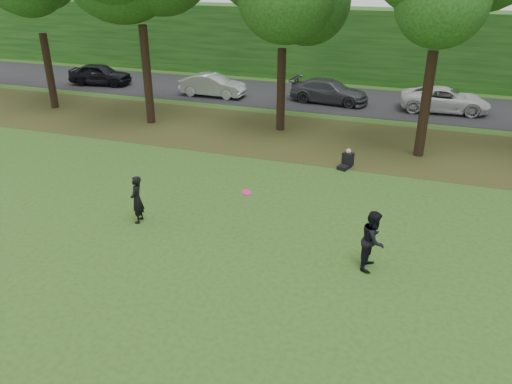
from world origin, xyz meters
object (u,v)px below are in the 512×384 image
at_px(player_right, 373,240).
at_px(seated_person, 347,161).
at_px(frisbee, 247,192).
at_px(player_left, 137,199).

bearing_deg(player_right, seated_person, 20.89).
bearing_deg(seated_person, frisbee, -83.86).
xyz_separation_m(player_left, seated_person, (5.80, 7.13, -0.52)).
relative_size(player_right, seated_person, 2.15).
relative_size(player_left, player_right, 0.93).
bearing_deg(player_right, player_left, 94.34).
height_order(player_right, frisbee, player_right).
height_order(player_left, player_right, player_right).
xyz_separation_m(player_left, frisbee, (3.92, -0.08, 0.89)).
xyz_separation_m(player_right, frisbee, (-3.84, 0.14, 0.83)).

